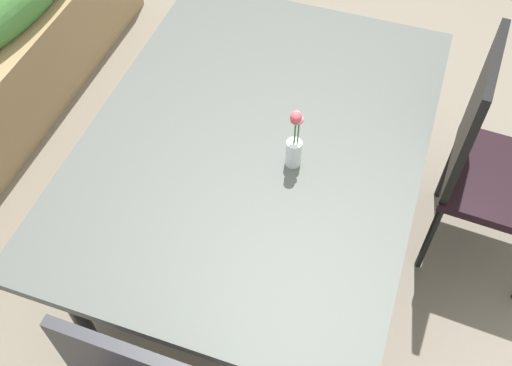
# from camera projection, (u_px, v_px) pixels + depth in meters

# --- Properties ---
(ground_plane) EXTENTS (12.00, 12.00, 0.00)m
(ground_plane) POSITION_uv_depth(u_px,v_px,m) (271.00, 270.00, 2.59)
(ground_plane) COLOR #756B5B
(dining_table) EXTENTS (1.56, 1.15, 0.75)m
(dining_table) POSITION_uv_depth(u_px,v_px,m) (256.00, 148.00, 2.10)
(dining_table) COLOR #4C514C
(dining_table) RESTS_ON ground
(chair_near_right) EXTENTS (0.48, 0.48, 1.01)m
(chair_near_right) POSITION_uv_depth(u_px,v_px,m) (491.00, 158.00, 2.26)
(chair_near_right) COLOR black
(chair_near_right) RESTS_ON ground
(flower_vase) EXTENTS (0.06, 0.05, 0.24)m
(flower_vase) POSITION_uv_depth(u_px,v_px,m) (295.00, 141.00, 1.90)
(flower_vase) COLOR silver
(flower_vase) RESTS_ON dining_table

